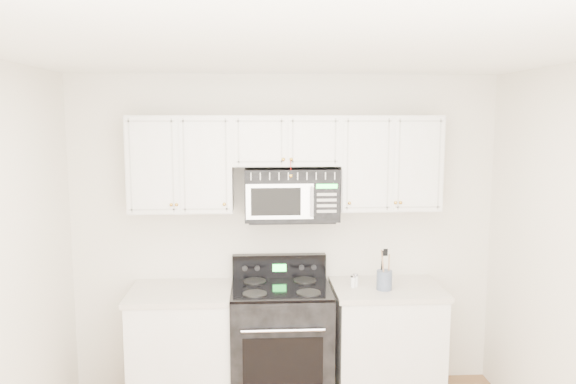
{
  "coord_description": "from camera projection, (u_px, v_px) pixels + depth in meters",
  "views": [
    {
      "loc": [
        -0.24,
        -2.83,
        2.27
      ],
      "look_at": [
        0.0,
        1.3,
        1.7
      ],
      "focal_mm": 35.0,
      "sensor_mm": 36.0,
      "label": 1
    }
  ],
  "objects": [
    {
      "name": "shaker_salt",
      "position": [
        353.0,
        281.0,
        4.43
      ],
      "size": [
        0.04,
        0.04,
        0.1
      ],
      "color": "white",
      "rests_on": "base_cabinet_right"
    },
    {
      "name": "shaker_pepper",
      "position": [
        355.0,
        280.0,
        4.45
      ],
      "size": [
        0.04,
        0.04,
        0.1
      ],
      "color": "white",
      "rests_on": "base_cabinet_right"
    },
    {
      "name": "room",
      "position": [
        302.0,
        301.0,
        2.95
      ],
      "size": [
        3.51,
        3.51,
        2.61
      ],
      "color": "brown",
      "rests_on": "ground"
    },
    {
      "name": "range",
      "position": [
        281.0,
        342.0,
        4.46
      ],
      "size": [
        0.78,
        0.71,
        1.12
      ],
      "color": "black",
      "rests_on": "ground"
    },
    {
      "name": "microwave",
      "position": [
        291.0,
        194.0,
        4.45
      ],
      "size": [
        0.74,
        0.42,
        0.41
      ],
      "color": "black",
      "rests_on": "ground"
    },
    {
      "name": "base_cabinet_right",
      "position": [
        386.0,
        345.0,
        4.53
      ],
      "size": [
        0.86,
        0.65,
        0.92
      ],
      "color": "silver",
      "rests_on": "ground"
    },
    {
      "name": "upper_cabinets",
      "position": [
        286.0,
        158.0,
        4.43
      ],
      "size": [
        2.44,
        0.37,
        0.75
      ],
      "color": "silver",
      "rests_on": "ground"
    },
    {
      "name": "utensil_crock",
      "position": [
        384.0,
        280.0,
        4.37
      ],
      "size": [
        0.12,
        0.12,
        0.32
      ],
      "color": "slate",
      "rests_on": "base_cabinet_right"
    },
    {
      "name": "base_cabinet_left",
      "position": [
        186.0,
        350.0,
        4.44
      ],
      "size": [
        0.86,
        0.65,
        0.92
      ],
      "color": "silver",
      "rests_on": "ground"
    }
  ]
}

